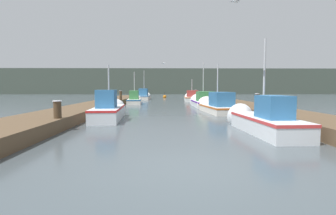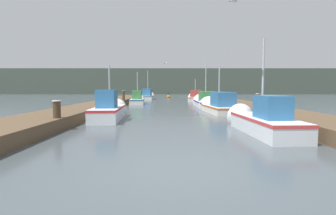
% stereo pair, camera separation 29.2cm
% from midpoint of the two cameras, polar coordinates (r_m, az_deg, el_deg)
% --- Properties ---
extents(ground_plane, '(200.00, 200.00, 0.00)m').
position_cam_midpoint_polar(ground_plane, '(5.74, 3.98, -13.13)').
color(ground_plane, '#424C51').
extents(dock_left, '(2.64, 40.00, 0.50)m').
position_cam_midpoint_polar(dock_left, '(22.18, -14.21, 0.44)').
color(dock_left, brown).
rests_on(dock_left, ground_plane).
extents(dock_right, '(2.64, 40.00, 0.50)m').
position_cam_midpoint_polar(dock_right, '(22.39, 15.88, 0.44)').
color(dock_right, brown).
rests_on(dock_right, ground_plane).
extents(distant_shore_ridge, '(120.00, 16.00, 6.60)m').
position_cam_midpoint_polar(distant_shore_ridge, '(75.05, 0.14, 5.59)').
color(distant_shore_ridge, '#424C42').
rests_on(distant_shore_ridge, ground_plane).
extents(fishing_boat_0, '(1.56, 5.15, 3.90)m').
position_cam_midpoint_polar(fishing_boat_0, '(10.84, 20.10, -2.63)').
color(fishing_boat_0, silver).
rests_on(fishing_boat_0, ground_plane).
extents(fishing_boat_1, '(1.68, 5.70, 3.26)m').
position_cam_midpoint_polar(fishing_boat_1, '(14.96, -12.08, -0.46)').
color(fishing_boat_1, silver).
rests_on(fishing_boat_1, ground_plane).
extents(fishing_boat_2, '(2.12, 5.61, 3.91)m').
position_cam_midpoint_polar(fishing_boat_2, '(18.79, 11.05, 0.36)').
color(fishing_boat_2, silver).
rests_on(fishing_boat_2, ground_plane).
extents(fishing_boat_3, '(1.79, 6.20, 4.56)m').
position_cam_midpoint_polar(fishing_boat_3, '(24.35, 8.21, 1.29)').
color(fishing_boat_3, silver).
rests_on(fishing_boat_3, ground_plane).
extents(fishing_boat_4, '(1.67, 5.36, 3.76)m').
position_cam_midpoint_polar(fishing_boat_4, '(28.44, -6.51, 1.73)').
color(fishing_boat_4, silver).
rests_on(fishing_boat_4, ground_plane).
extents(fishing_boat_5, '(2.07, 5.93, 3.35)m').
position_cam_midpoint_polar(fishing_boat_5, '(33.95, 5.99, 2.16)').
color(fishing_boat_5, silver).
rests_on(fishing_boat_5, ground_plane).
extents(fishing_boat_6, '(1.77, 5.76, 4.65)m').
position_cam_midpoint_polar(fishing_boat_6, '(38.68, -4.34, 2.55)').
color(fishing_boat_6, silver).
rests_on(fishing_boat_6, ground_plane).
extents(mooring_piling_0, '(0.23, 0.23, 1.41)m').
position_cam_midpoint_polar(mooring_piling_0, '(14.79, 19.30, 0.21)').
color(mooring_piling_0, '#473523').
rests_on(mooring_piling_0, ground_plane).
extents(mooring_piling_1, '(0.35, 0.35, 1.21)m').
position_cam_midpoint_polar(mooring_piling_1, '(11.34, -22.51, -1.59)').
color(mooring_piling_1, '#473523').
rests_on(mooring_piling_1, ground_plane).
extents(mooring_piling_2, '(0.25, 0.25, 1.40)m').
position_cam_midpoint_polar(mooring_piling_2, '(38.88, 6.87, 2.85)').
color(mooring_piling_2, '#473523').
rests_on(mooring_piling_2, ground_plane).
extents(mooring_piling_3, '(0.28, 0.28, 1.43)m').
position_cam_midpoint_polar(mooring_piling_3, '(25.85, -9.50, 2.09)').
color(mooring_piling_3, '#473523').
rests_on(mooring_piling_3, ground_plane).
extents(channel_buoy, '(0.61, 0.61, 1.11)m').
position_cam_midpoint_polar(channel_buoy, '(43.56, 0.15, 2.34)').
color(channel_buoy, '#BF6513').
rests_on(channel_buoy, ground_plane).
extents(seagull_lead, '(0.45, 0.49, 0.12)m').
position_cam_midpoint_polar(seagull_lead, '(23.01, -0.28, 9.61)').
color(seagull_lead, white).
extents(seagull_1, '(0.38, 0.53, 0.12)m').
position_cam_midpoint_polar(seagull_1, '(10.19, 14.87, 21.61)').
color(seagull_1, white).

